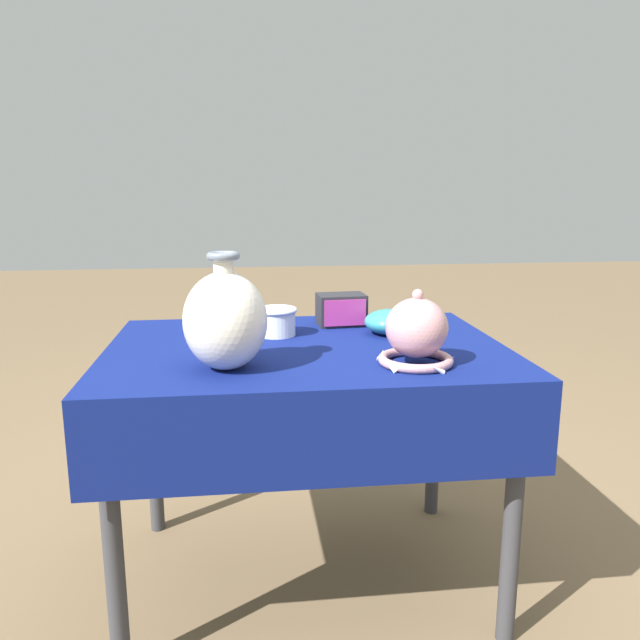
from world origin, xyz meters
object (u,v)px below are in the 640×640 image
(mosaic_tile_box, at_px, (341,310))
(bowl_shallow_teal, at_px, (391,322))
(cup_wide_porcelain, at_px, (276,321))
(vase_tall_bulbous, at_px, (225,320))
(vase_dome_bell, at_px, (416,334))

(mosaic_tile_box, bearing_deg, bowl_shallow_teal, -52.08)
(mosaic_tile_box, distance_m, cup_wide_porcelain, 0.23)
(vase_tall_bulbous, distance_m, mosaic_tile_box, 0.54)
(vase_tall_bulbous, bearing_deg, cup_wide_porcelain, 67.40)
(vase_dome_bell, height_order, cup_wide_porcelain, vase_dome_bell)
(vase_tall_bulbous, xyz_separation_m, mosaic_tile_box, (0.33, 0.42, -0.07))
(bowl_shallow_teal, bearing_deg, mosaic_tile_box, 132.43)
(vase_tall_bulbous, height_order, bowl_shallow_teal, vase_tall_bulbous)
(vase_dome_bell, distance_m, cup_wide_porcelain, 0.45)
(vase_tall_bulbous, xyz_separation_m, cup_wide_porcelain, (0.13, 0.31, -0.07))
(vase_tall_bulbous, relative_size, bowl_shallow_teal, 1.79)
(bowl_shallow_teal, bearing_deg, vase_tall_bulbous, -147.16)
(vase_dome_bell, height_order, mosaic_tile_box, vase_dome_bell)
(vase_dome_bell, xyz_separation_m, cup_wide_porcelain, (-0.31, 0.33, -0.03))
(mosaic_tile_box, relative_size, bowl_shallow_teal, 0.99)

